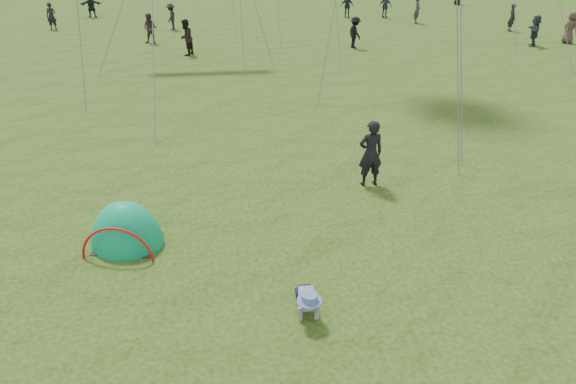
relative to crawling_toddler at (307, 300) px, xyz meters
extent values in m
plane|color=#163810|center=(-0.06, 0.11, -0.28)|extent=(140.00, 140.00, 0.00)
ellipsoid|color=#007C60|center=(-3.27, 2.55, -0.28)|extent=(1.67, 1.47, 1.89)
imported|color=black|center=(2.30, 4.61, 0.55)|extent=(0.65, 0.46, 1.68)
imported|color=black|center=(-11.78, 29.25, 0.54)|extent=(0.62, 0.42, 1.66)
imported|color=#3F2E2C|center=(-5.02, 23.81, 0.53)|extent=(0.91, 0.78, 1.63)
imported|color=#1A2531|center=(8.15, 32.10, 0.50)|extent=(0.99, 0.58, 1.58)
imported|color=black|center=(-4.20, 28.28, 0.52)|extent=(0.79, 1.14, 1.61)
imported|color=#413029|center=(18.28, 20.85, 0.57)|extent=(0.72, 0.94, 1.71)
imported|color=black|center=(-10.43, 34.57, 0.56)|extent=(1.65, 0.89, 1.70)
imported|color=#302F36|center=(12.26, 28.77, 0.58)|extent=(0.62, 0.74, 1.72)
imported|color=black|center=(-2.90, 20.44, 0.60)|extent=(0.95, 1.05, 1.76)
imported|color=#2A384A|center=(10.84, 31.45, 0.54)|extent=(0.99, 0.93, 1.65)
imported|color=black|center=(6.02, 21.13, 0.53)|extent=(0.83, 1.16, 1.63)
imported|color=#1E2930|center=(15.89, 20.39, 0.53)|extent=(1.02, 1.59, 1.64)
imported|color=black|center=(17.08, 25.02, 0.54)|extent=(0.45, 0.64, 1.65)
camera|label=1|loc=(-1.16, -6.58, 5.37)|focal=32.00mm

